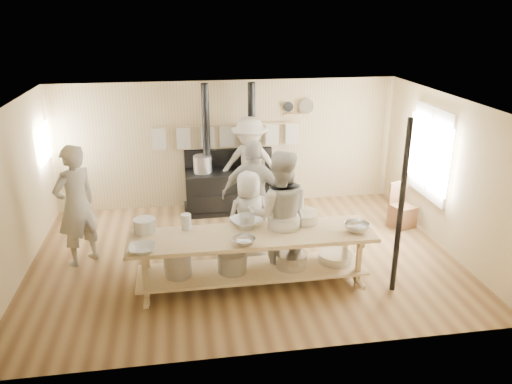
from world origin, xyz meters
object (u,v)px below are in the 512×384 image
cook_center (249,217)px  cook_by_window (250,166)px  cook_left (280,214)px  chair (402,214)px  stove (230,186)px  roasting_pan (299,219)px  cook_right (255,197)px  prep_table (252,254)px  cook_far_left (76,206)px

cook_center → cook_by_window: size_ratio=0.78×
cook_left → chair: cook_left is taller
stove → cook_left: bearing=-80.1°
chair → roasting_pan: (-2.36, -1.36, 0.64)m
cook_center → roasting_pan: 0.89m
cook_right → stove: bearing=-60.4°
cook_right → chair: size_ratio=2.28×
chair → roasting_pan: size_ratio=2.24×
stove → chair: size_ratio=3.03×
cook_right → chair: bearing=-146.6°
roasting_pan → cook_by_window: bearing=99.1°
cook_center → chair: bearing=-177.6°
cook_center → cook_by_window: 2.05m
cook_center → roasting_pan: cook_center is taller
chair → roasting_pan: 2.80m
cook_center → cook_right: cook_right is taller
cook_left → cook_center: cook_left is taller
stove → cook_center: (0.08, -2.18, 0.24)m
cook_center → prep_table: bearing=71.5°
cook_by_window → chair: (2.76, -1.16, -0.73)m
cook_by_window → cook_left: bearing=-67.9°
stove → roasting_pan: (0.79, -2.69, 0.37)m
cook_far_left → cook_right: bearing=135.8°
stove → cook_by_window: bearing=-23.4°
stove → cook_left: stove is taller
cook_by_window → cook_right: bearing=-75.3°
cook_by_window → chair: bearing=-2.5°
prep_table → cook_left: cook_left is taller
cook_left → roasting_pan: size_ratio=5.27×
cook_center → cook_right: bearing=-128.5°
prep_table → chair: bearing=28.2°
cook_left → cook_right: 0.88m
prep_table → cook_right: size_ratio=1.84×
stove → chair: (3.15, -1.33, -0.27)m
cook_left → stove: bearing=-70.2°
stove → cook_far_left: 3.27m
cook_by_window → roasting_pan: 2.55m
cook_by_window → chair: cook_by_window is taller
roasting_pan → cook_center: bearing=144.5°
cook_far_left → chair: size_ratio=2.34×
stove → chair: 3.43m
cook_far_left → prep_table: bearing=112.5°
prep_table → cook_by_window: (0.39, 2.85, 0.46)m
cook_far_left → cook_left: cook_left is taller
prep_table → cook_right: cook_right is taller
cook_left → cook_right: bearing=-63.5°
stove → cook_right: (0.22, -1.87, 0.45)m
cook_far_left → cook_right: 2.87m
stove → cook_center: stove is taller
prep_table → roasting_pan: bearing=22.5°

